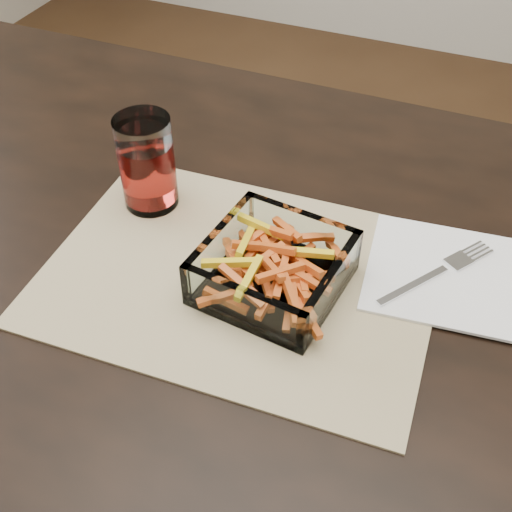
# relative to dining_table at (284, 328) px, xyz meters

# --- Properties ---
(dining_table) EXTENTS (1.60, 0.90, 0.75)m
(dining_table) POSITION_rel_dining_table_xyz_m (0.00, 0.00, 0.00)
(dining_table) COLOR black
(dining_table) RESTS_ON ground
(placemat) EXTENTS (0.46, 0.35, 0.00)m
(placemat) POSITION_rel_dining_table_xyz_m (-0.05, -0.01, 0.09)
(placemat) COLOR tan
(placemat) RESTS_ON dining_table
(glass_bowl) EXTENTS (0.17, 0.17, 0.06)m
(glass_bowl) POSITION_rel_dining_table_xyz_m (-0.01, -0.02, 0.11)
(glass_bowl) COLOR white
(glass_bowl) RESTS_ON placemat
(tumbler) EXTENTS (0.07, 0.07, 0.12)m
(tumbler) POSITION_rel_dining_table_xyz_m (-0.21, 0.07, 0.15)
(tumbler) COLOR white
(tumbler) RESTS_ON placemat
(napkin) EXTENTS (0.19, 0.19, 0.00)m
(napkin) POSITION_rel_dining_table_xyz_m (0.16, 0.08, 0.09)
(napkin) COLOR white
(napkin) RESTS_ON placemat
(fork) EXTENTS (0.11, 0.15, 0.00)m
(fork) POSITION_rel_dining_table_xyz_m (0.16, 0.07, 0.10)
(fork) COLOR silver
(fork) RESTS_ON napkin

